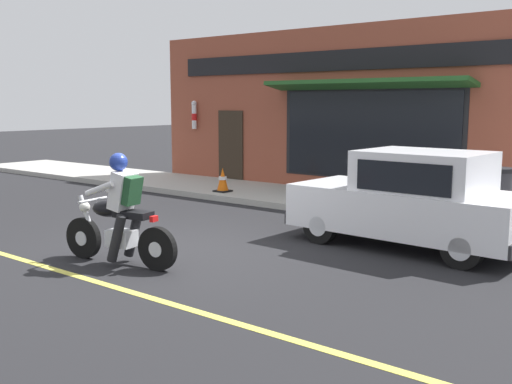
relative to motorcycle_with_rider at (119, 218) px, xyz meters
The scene contains 8 objects.
ground_plane 1.24m from the motorcycle_with_rider, ahead, with size 80.00×80.00×0.00m, color black.
sidewalk_curb 7.01m from the motorcycle_with_rider, 24.69° to the left, with size 2.60×22.00×0.14m, color #ADAAA3.
storefront_building 8.12m from the motorcycle_with_rider, 10.16° to the left, with size 1.25×10.90×4.20m.
motorcycle_with_rider is the anchor object (origin of this frame).
car_hatchback 4.58m from the motorcycle_with_rider, 38.61° to the right, with size 1.79×3.84×1.57m.
trash_bin 7.00m from the motorcycle_with_rider, 29.54° to the right, with size 0.56×0.56×0.98m.
fire_hydrant 6.42m from the motorcycle_with_rider, ahead, with size 0.36×0.24×0.88m.
traffic_cone 6.31m from the motorcycle_with_rider, 27.96° to the left, with size 0.36×0.36×0.60m.
Camera 1 is at (-6.43, -6.68, 2.32)m, focal length 42.00 mm.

